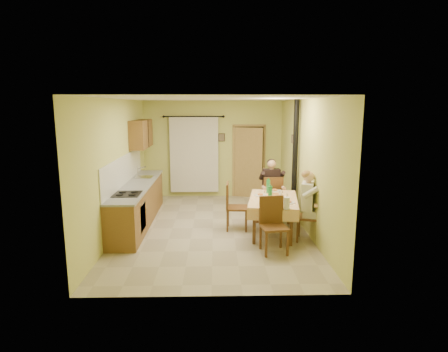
{
  "coord_description": "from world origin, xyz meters",
  "views": [
    {
      "loc": [
        0.06,
        -7.9,
        2.66
      ],
      "look_at": [
        0.25,
        0.1,
        1.15
      ],
      "focal_mm": 30.0,
      "sensor_mm": 36.0,
      "label": 1
    }
  ],
  "objects_px": {
    "chair_far": "(271,206)",
    "chair_left": "(236,216)",
    "man_right": "(309,198)",
    "stove_flue": "(294,177)",
    "man_far": "(272,182)",
    "chair_near": "(274,237)",
    "dining_table": "(273,216)",
    "chair_right": "(309,226)"
  },
  "relations": [
    {
      "from": "chair_right",
      "to": "man_right",
      "type": "height_order",
      "value": "man_right"
    },
    {
      "from": "chair_right",
      "to": "man_far",
      "type": "height_order",
      "value": "man_far"
    },
    {
      "from": "man_right",
      "to": "stove_flue",
      "type": "height_order",
      "value": "stove_flue"
    },
    {
      "from": "dining_table",
      "to": "chair_left",
      "type": "xyz_separation_m",
      "value": [
        -0.76,
        0.3,
        -0.09
      ]
    },
    {
      "from": "dining_table",
      "to": "stove_flue",
      "type": "distance_m",
      "value": 1.32
    },
    {
      "from": "dining_table",
      "to": "man_right",
      "type": "height_order",
      "value": "man_right"
    },
    {
      "from": "dining_table",
      "to": "chair_near",
      "type": "distance_m",
      "value": 1.04
    },
    {
      "from": "chair_right",
      "to": "man_far",
      "type": "relative_size",
      "value": 0.71
    },
    {
      "from": "stove_flue",
      "to": "man_right",
      "type": "bearing_deg",
      "value": -89.92
    },
    {
      "from": "dining_table",
      "to": "man_far",
      "type": "distance_m",
      "value": 1.24
    },
    {
      "from": "chair_far",
      "to": "chair_near",
      "type": "distance_m",
      "value": 2.16
    },
    {
      "from": "chair_far",
      "to": "chair_left",
      "type": "height_order",
      "value": "chair_far"
    },
    {
      "from": "dining_table",
      "to": "chair_far",
      "type": "relative_size",
      "value": 1.71
    },
    {
      "from": "chair_far",
      "to": "man_right",
      "type": "height_order",
      "value": "man_right"
    },
    {
      "from": "chair_far",
      "to": "chair_left",
      "type": "xyz_separation_m",
      "value": [
        -0.89,
        -0.82,
        -0.0
      ]
    },
    {
      "from": "chair_far",
      "to": "chair_near",
      "type": "height_order",
      "value": "chair_far"
    },
    {
      "from": "chair_right",
      "to": "chair_left",
      "type": "distance_m",
      "value": 1.59
    },
    {
      "from": "chair_near",
      "to": "chair_right",
      "type": "xyz_separation_m",
      "value": [
        0.79,
        0.59,
        -0.0
      ]
    },
    {
      "from": "chair_right",
      "to": "stove_flue",
      "type": "distance_m",
      "value": 1.59
    },
    {
      "from": "chair_near",
      "to": "man_far",
      "type": "xyz_separation_m",
      "value": [
        0.27,
        2.16,
        0.59
      ]
    },
    {
      "from": "chair_near",
      "to": "man_far",
      "type": "bearing_deg",
      "value": -105.09
    },
    {
      "from": "man_far",
      "to": "man_right",
      "type": "bearing_deg",
      "value": -76.54
    },
    {
      "from": "chair_near",
      "to": "chair_left",
      "type": "distance_m",
      "value": 1.46
    },
    {
      "from": "chair_left",
      "to": "man_right",
      "type": "distance_m",
      "value": 1.68
    },
    {
      "from": "dining_table",
      "to": "chair_far",
      "type": "xyz_separation_m",
      "value": [
        0.13,
        1.12,
        -0.09
      ]
    },
    {
      "from": "chair_far",
      "to": "chair_right",
      "type": "bearing_deg",
      "value": -76.0
    },
    {
      "from": "man_far",
      "to": "stove_flue",
      "type": "relative_size",
      "value": 0.5
    },
    {
      "from": "man_right",
      "to": "stove_flue",
      "type": "xyz_separation_m",
      "value": [
        -0.0,
        1.4,
        0.15
      ]
    },
    {
      "from": "man_right",
      "to": "chair_near",
      "type": "bearing_deg",
      "value": 144.65
    },
    {
      "from": "stove_flue",
      "to": "chair_far",
      "type": "bearing_deg",
      "value": 163.63
    },
    {
      "from": "chair_right",
      "to": "man_right",
      "type": "bearing_deg",
      "value": 90.0
    },
    {
      "from": "chair_near",
      "to": "man_far",
      "type": "distance_m",
      "value": 2.26
    },
    {
      "from": "chair_near",
      "to": "man_far",
      "type": "height_order",
      "value": "man_far"
    },
    {
      "from": "chair_far",
      "to": "man_far",
      "type": "height_order",
      "value": "man_far"
    },
    {
      "from": "dining_table",
      "to": "chair_near",
      "type": "height_order",
      "value": "chair_near"
    },
    {
      "from": "stove_flue",
      "to": "dining_table",
      "type": "bearing_deg",
      "value": -123.15
    },
    {
      "from": "man_right",
      "to": "stove_flue",
      "type": "bearing_deg",
      "value": 17.41
    },
    {
      "from": "man_right",
      "to": "chair_far",
      "type": "bearing_deg",
      "value": 35.36
    },
    {
      "from": "man_far",
      "to": "stove_flue",
      "type": "height_order",
      "value": "stove_flue"
    },
    {
      "from": "chair_far",
      "to": "stove_flue",
      "type": "relative_size",
      "value": 0.37
    },
    {
      "from": "man_far",
      "to": "dining_table",
      "type": "bearing_deg",
      "value": -100.89
    },
    {
      "from": "dining_table",
      "to": "stove_flue",
      "type": "xyz_separation_m",
      "value": [
        0.63,
        0.97,
        0.64
      ]
    }
  ]
}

